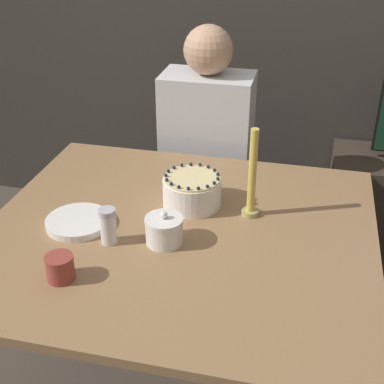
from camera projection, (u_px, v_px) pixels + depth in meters
dining_table at (179, 257)px, 1.81m from camera, size 1.28×1.14×0.77m
cake at (192, 191)px, 1.87m from camera, size 0.21×0.21×0.12m
sugar_bowl at (164, 230)px, 1.67m from camera, size 0.12×0.12×0.11m
sugar_shaker at (108, 226)px, 1.66m from camera, size 0.05×0.05×0.12m
plate_stack at (78, 222)px, 1.78m from camera, size 0.21×0.21×0.02m
candle at (252, 181)px, 1.77m from camera, size 0.06×0.06×0.32m
cup at (60, 268)px, 1.52m from camera, size 0.08×0.08×0.08m
person_man_blue_shirt at (206, 178)px, 2.53m from camera, size 0.40×0.34×1.27m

